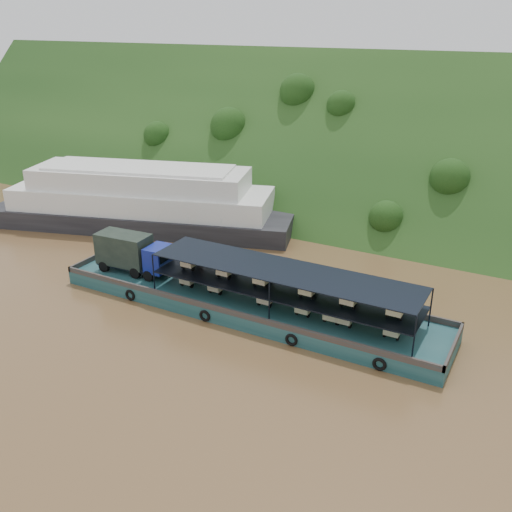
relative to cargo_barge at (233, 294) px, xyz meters
The scene contains 4 objects.
ground 2.63m from the cargo_barge, 36.59° to the left, with size 160.00×160.00×0.00m, color brown.
hillside 37.45m from the cargo_barge, 87.14° to the left, with size 140.00×28.00×28.00m, color #173613.
cargo_barge is the anchor object (origin of this frame).
passenger_ferry 24.23m from the cargo_barge, 147.91° to the left, with size 37.73×19.48×7.42m.
Camera 1 is at (21.26, -39.60, 23.61)m, focal length 40.00 mm.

